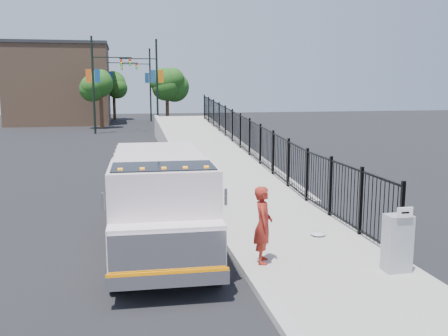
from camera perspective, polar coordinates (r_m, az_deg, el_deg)
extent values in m
plane|color=black|center=(12.93, 0.76, -9.01)|extent=(120.00, 120.00, 0.00)
cube|color=#9E998E|center=(11.69, 12.35, -10.99)|extent=(3.55, 12.00, 0.12)
cube|color=#ADAAA3|center=(11.08, 3.00, -11.84)|extent=(0.30, 12.00, 0.16)
cube|color=#9E998E|center=(28.67, -1.84, 1.30)|extent=(3.95, 24.06, 3.19)
cube|color=black|center=(24.96, 2.91, 2.14)|extent=(0.10, 28.00, 1.80)
cube|color=black|center=(13.18, -7.28, -6.34)|extent=(1.18, 6.52, 0.21)
cube|color=white|center=(10.82, -6.92, -4.64)|extent=(2.31, 2.18, 1.91)
cube|color=white|center=(9.81, -6.54, -9.04)|extent=(2.26, 0.75, 0.95)
cube|color=silver|center=(9.47, -6.43, -9.71)|extent=(2.20, 0.15, 0.81)
cube|color=silver|center=(9.57, -6.35, -12.56)|extent=(2.29, 0.25, 0.27)
cube|color=#D97100|center=(9.52, -6.37, -11.76)|extent=(2.29, 0.13, 0.06)
cube|color=black|center=(10.46, -6.93, -1.92)|extent=(2.14, 1.31, 0.81)
cube|color=white|center=(14.17, -7.56, -1.26)|extent=(2.43, 4.08, 1.62)
cube|color=silver|center=(9.81, -13.71, -3.74)|extent=(0.06, 0.06, 0.33)
cube|color=silver|center=(9.91, 0.19, -3.33)|extent=(0.06, 0.06, 0.33)
cube|color=orange|center=(10.06, -11.78, -0.19)|extent=(0.10, 0.08, 0.06)
cube|color=orange|center=(10.05, -9.33, -0.12)|extent=(0.10, 0.08, 0.06)
cube|color=orange|center=(10.06, -6.89, -0.05)|extent=(0.10, 0.08, 0.06)
cube|color=orange|center=(10.08, -4.45, 0.01)|extent=(0.10, 0.08, 0.06)
cube|color=orange|center=(10.13, -2.03, 0.08)|extent=(0.10, 0.08, 0.06)
cylinder|color=black|center=(10.48, -12.22, -11.00)|extent=(0.34, 0.96, 0.95)
cylinder|color=black|center=(10.56, -1.11, -10.61)|extent=(0.34, 0.96, 0.95)
cylinder|color=black|center=(14.95, -11.40, -4.73)|extent=(0.34, 0.96, 0.95)
cylinder|color=black|center=(15.00, -3.71, -4.51)|extent=(0.34, 0.96, 0.95)
cylinder|color=black|center=(15.97, -11.28, -3.81)|extent=(0.34, 0.96, 0.95)
cylinder|color=black|center=(16.02, -4.09, -3.60)|extent=(0.34, 0.96, 0.95)
imported|color=maroon|center=(11.31, 4.48, -6.48)|extent=(0.57, 0.73, 1.76)
cube|color=gray|center=(11.46, 19.19, -8.11)|extent=(0.55, 0.40, 1.25)
cube|color=white|center=(11.08, 19.97, -4.80)|extent=(0.35, 0.04, 0.22)
ellipsoid|color=silver|center=(13.67, 10.68, -7.39)|extent=(0.41, 0.41, 0.10)
cylinder|color=black|center=(43.19, -14.71, 9.10)|extent=(0.18, 0.18, 8.00)
cube|color=black|center=(43.19, -12.67, 12.23)|extent=(3.20, 0.08, 0.08)
cube|color=black|center=(43.17, -10.70, 11.83)|extent=(0.18, 0.22, 0.60)
cube|color=navy|center=(43.17, -14.28, 10.18)|extent=(0.45, 0.04, 1.10)
cube|color=#E85A19|center=(43.21, -15.22, 10.14)|extent=(0.45, 0.04, 1.10)
cylinder|color=black|center=(44.94, -7.65, 9.33)|extent=(0.18, 0.18, 8.00)
cube|color=black|center=(44.91, -9.80, 12.21)|extent=(3.20, 0.08, 0.08)
cube|color=black|center=(44.87, -11.67, 11.71)|extent=(0.18, 0.22, 0.60)
cube|color=orange|center=(44.97, -7.23, 10.35)|extent=(0.45, 0.04, 1.10)
cube|color=navy|center=(44.92, -8.13, 10.34)|extent=(0.45, 0.04, 1.10)
cylinder|color=black|center=(53.84, -13.19, 9.19)|extent=(0.18, 0.18, 8.00)
cube|color=black|center=(53.86, -11.55, 11.69)|extent=(3.20, 0.08, 0.08)
cube|color=black|center=(53.87, -9.97, 11.37)|extent=(0.18, 0.22, 0.60)
cube|color=#2643A3|center=(53.83, -12.84, 10.05)|extent=(0.45, 0.04, 1.10)
cube|color=#D04608|center=(53.85, -13.60, 10.02)|extent=(0.45, 0.04, 1.10)
cylinder|color=black|center=(56.57, -8.42, 9.34)|extent=(0.18, 0.18, 8.00)
cube|color=black|center=(56.55, -10.13, 11.63)|extent=(3.20, 0.08, 0.08)
cube|color=black|center=(56.52, -11.60, 11.23)|extent=(0.18, 0.22, 0.60)
cube|color=#EB390D|center=(56.60, -8.08, 10.16)|extent=(0.45, 0.04, 1.10)
cube|color=navy|center=(56.56, -8.80, 10.14)|extent=(0.45, 0.04, 1.10)
cylinder|color=#382314|center=(47.98, -13.82, 6.28)|extent=(0.36, 0.36, 3.20)
sphere|color=#194714|center=(47.92, -13.94, 9.14)|extent=(2.56, 2.56, 2.56)
cylinder|color=#382314|center=(51.22, -6.50, 6.68)|extent=(0.36, 0.36, 3.20)
sphere|color=#194714|center=(51.16, -6.55, 9.37)|extent=(2.78, 2.78, 2.78)
cylinder|color=#382314|center=(60.06, -12.43, 6.94)|extent=(0.36, 0.36, 3.20)
sphere|color=#194714|center=(60.00, -12.51, 9.22)|extent=(2.81, 2.81, 2.81)
cube|color=#8C664C|center=(56.34, -18.20, 8.97)|extent=(10.00, 10.00, 8.00)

